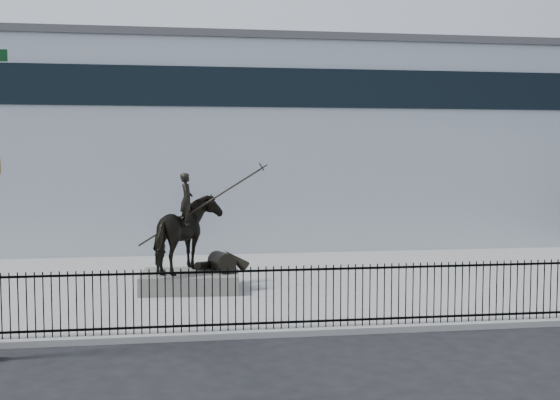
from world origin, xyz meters
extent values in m
plane|color=black|center=(0.00, 0.00, 0.00)|extent=(120.00, 120.00, 0.00)
cube|color=gray|center=(0.00, 7.00, 0.07)|extent=(30.00, 12.00, 0.15)
cube|color=silver|center=(0.00, 20.00, 4.50)|extent=(44.00, 14.00, 9.00)
cube|color=black|center=(0.00, 1.25, 0.30)|extent=(22.00, 0.05, 0.05)
cube|color=black|center=(0.00, 1.25, 1.55)|extent=(22.00, 0.05, 0.05)
cube|color=black|center=(0.00, 1.25, 0.90)|extent=(22.00, 0.03, 1.50)
cube|color=#5E5C55|center=(-2.84, 6.02, 0.42)|extent=(3.04, 2.19, 0.55)
imported|color=black|center=(-2.84, 6.02, 1.86)|extent=(2.12, 2.43, 2.33)
imported|color=black|center=(-2.93, 6.03, 2.93)|extent=(0.41, 0.60, 1.58)
cylinder|color=black|center=(-2.52, 6.00, 2.69)|extent=(3.74, 0.29, 2.37)
camera|label=1|loc=(-2.94, -13.84, 4.27)|focal=42.00mm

